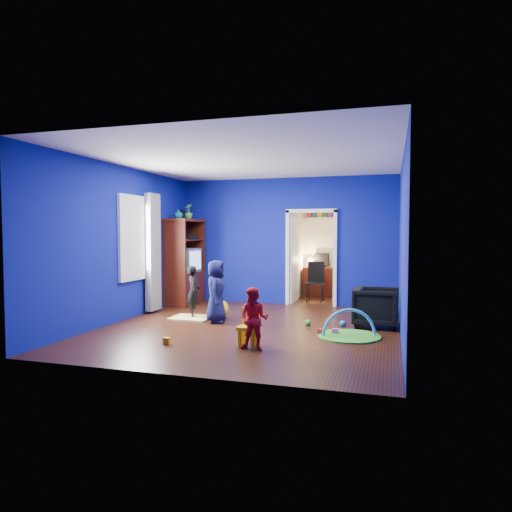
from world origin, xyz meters
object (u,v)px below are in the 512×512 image
(child_black, at_px, (193,292))
(toddler_red, at_px, (254,319))
(armchair, at_px, (376,307))
(hopper_ball, at_px, (218,310))
(child_navy, at_px, (216,291))
(vase, at_px, (178,214))
(play_mat, at_px, (349,336))
(folding_chair, at_px, (315,282))
(crt_tv, at_px, (186,260))
(study_desk, at_px, (321,282))
(kid_chair, at_px, (248,329))
(tv_armoire, at_px, (185,262))

(child_black, relative_size, toddler_red, 1.14)
(armchair, relative_size, child_black, 0.75)
(toddler_red, height_order, hopper_ball, toddler_red)
(armchair, relative_size, child_navy, 0.66)
(child_navy, xyz_separation_m, vase, (-1.49, 1.50, 1.49))
(play_mat, xyz_separation_m, folding_chair, (-1.11, 3.51, 0.45))
(crt_tv, height_order, study_desk, crt_tv)
(hopper_ball, height_order, kid_chair, kid_chair)
(play_mat, height_order, folding_chair, folding_chair)
(kid_chair, bearing_deg, toddler_red, -54.03)
(armchair, bearing_deg, folding_chair, 32.85)
(study_desk, bearing_deg, kid_chair, -92.56)
(toddler_red, bearing_deg, study_desk, 91.30)
(armchair, bearing_deg, tv_armoire, 75.22)
(child_black, distance_m, toddler_red, 2.73)
(play_mat, relative_size, folding_chair, 1.07)
(crt_tv, bearing_deg, folding_chair, 23.70)
(child_navy, relative_size, play_mat, 1.16)
(hopper_ball, bearing_deg, child_black, 172.43)
(child_navy, bearing_deg, vase, 32.96)
(study_desk, relative_size, folding_chair, 0.96)
(crt_tv, relative_size, folding_chair, 0.76)
(child_navy, xyz_separation_m, play_mat, (2.45, -0.48, -0.56))
(kid_chair, bearing_deg, tv_armoire, 127.09)
(kid_chair, bearing_deg, armchair, 47.15)
(armchair, distance_m, crt_tv, 4.54)
(child_black, xyz_separation_m, folding_chair, (1.93, 2.70, -0.04))
(armchair, bearing_deg, toddler_red, 145.97)
(study_desk, bearing_deg, folding_chair, -90.00)
(crt_tv, xyz_separation_m, hopper_ball, (1.40, -1.55, -0.82))
(tv_armoire, relative_size, crt_tv, 2.80)
(tv_armoire, distance_m, hopper_ball, 2.26)
(crt_tv, distance_m, play_mat, 4.63)
(hopper_ball, distance_m, study_desk, 3.99)
(play_mat, height_order, study_desk, study_desk)
(tv_armoire, bearing_deg, toddler_red, -52.07)
(tv_armoire, bearing_deg, child_navy, -50.50)
(hopper_ball, bearing_deg, child_navy, -78.69)
(hopper_ball, xyz_separation_m, folding_chair, (1.38, 2.77, 0.26))
(vase, xyz_separation_m, play_mat, (3.93, -1.98, -2.05))
(toddler_red, xyz_separation_m, hopper_ball, (-1.29, 1.94, -0.25))
(folding_chair, bearing_deg, vase, -151.67)
(child_navy, xyz_separation_m, toddler_red, (1.24, -1.69, -0.13))
(tv_armoire, distance_m, study_desk, 3.62)
(toddler_red, relative_size, crt_tv, 1.26)
(child_navy, bearing_deg, armchair, -92.76)
(vase, height_order, crt_tv, vase)
(study_desk, bearing_deg, child_black, -117.84)
(child_black, bearing_deg, crt_tv, 0.37)
(hopper_ball, relative_size, study_desk, 0.44)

